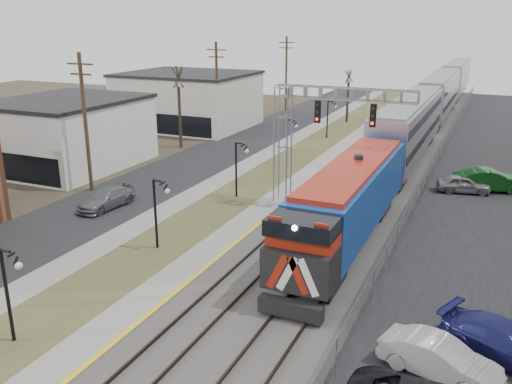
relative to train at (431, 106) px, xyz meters
The scene contains 20 objects.
street_west 28.84m from the train, 126.33° to the right, with size 7.00×120.00×0.04m, color black.
sidewalk 26.44m from the train, 118.40° to the right, with size 2.00×120.00×0.08m, color gray.
grass_median 25.16m from the train, 112.34° to the right, with size 4.00×120.00×0.06m, color #464826.
platform 24.18m from the train, 105.70° to the right, with size 2.00×120.00×0.24m, color gray.
ballast_bed 23.34m from the train, 93.71° to the right, with size 8.00×120.00×0.20m, color #595651.
platform_edge 23.94m from the train, 103.66° to the right, with size 0.24×120.00×0.01m, color gold.
track_near 23.53m from the train, 98.61° to the right, with size 1.58×120.00×0.15m.
track_far 23.27m from the train, 90.00° to the right, with size 1.58×120.00×0.15m.
train is the anchor object (origin of this frame).
signal_gantry 30.54m from the train, 98.09° to the right, with size 9.00×1.07×8.15m.
lampposts 40.96m from the train, 103.41° to the right, with size 0.14×62.14×4.00m.
utility_poles 38.74m from the train, 121.13° to the right, with size 0.28×80.28×10.00m.
fence 23.37m from the train, 83.34° to the right, with size 0.04×120.00×1.60m, color gray.
buildings_west 43.04m from the train, 128.01° to the right, with size 14.00×67.00×7.00m.
bare_trees 26.43m from the train, 133.40° to the right, with size 12.30×42.30×5.95m.
car_lot_b 46.02m from the train, 82.45° to the right, with size 1.47×4.22×1.39m, color silver.
car_lot_d 44.40m from the train, 79.31° to the right, with size 2.01×4.94×1.43m, color #171951.
car_lot_e 23.19m from the train, 76.87° to the right, with size 1.52×3.78×1.29m, color gray.
car_lot_f 22.51m from the train, 72.01° to the right, with size 1.73×4.97×1.64m, color #0E4715.
car_street_b 39.48m from the train, 114.65° to the right, with size 1.82×4.47×1.30m, color slate.
Camera 1 is at (12.31, -5.06, 12.14)m, focal length 38.00 mm.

